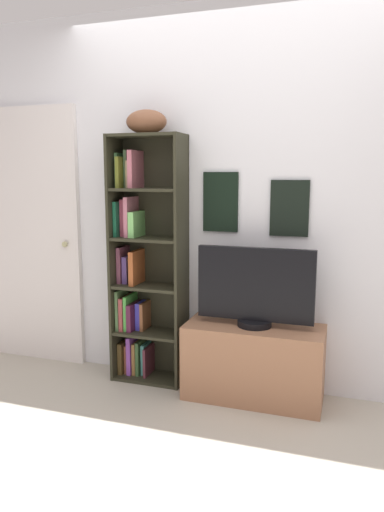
% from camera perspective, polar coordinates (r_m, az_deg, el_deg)
% --- Properties ---
extents(ground, '(5.20, 5.20, 0.04)m').
position_cam_1_polar(ground, '(2.63, -0.16, -24.62)').
color(ground, '#AFA898').
extents(back_wall, '(4.80, 0.08, 2.57)m').
position_cam_1_polar(back_wall, '(3.27, 6.21, 6.44)').
color(back_wall, silver).
rests_on(back_wall, ground).
extents(bookshelf, '(0.51, 0.26, 1.73)m').
position_cam_1_polar(bookshelf, '(3.43, -5.91, -1.26)').
color(bookshelf, '#2B2A1C').
rests_on(bookshelf, ground).
extents(football, '(0.30, 0.20, 0.16)m').
position_cam_1_polar(football, '(3.33, -5.42, 15.54)').
color(football, brown).
rests_on(football, bookshelf).
extents(tv_stand, '(0.89, 0.38, 0.49)m').
position_cam_1_polar(tv_stand, '(3.26, 7.29, -12.37)').
color(tv_stand, '#9A6849').
rests_on(tv_stand, ground).
extents(television, '(0.75, 0.22, 0.51)m').
position_cam_1_polar(television, '(3.11, 7.48, -3.76)').
color(television, black).
rests_on(television, tv_stand).
extents(door, '(0.86, 0.09, 1.97)m').
position_cam_1_polar(door, '(3.96, -18.50, 2.15)').
color(door, silver).
rests_on(door, ground).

